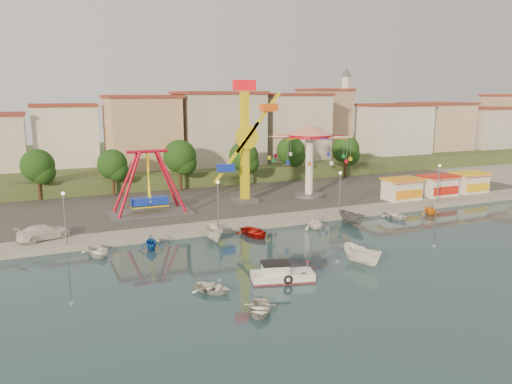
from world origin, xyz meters
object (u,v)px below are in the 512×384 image
pirate_ship_ride (149,184)px  van (44,232)px  wave_swinger (310,144)px  skiff (362,255)px  kamikaze_tower (248,145)px  rowboat_a (212,288)px  cabin_motorboat (281,276)px

pirate_ship_ride → van: bearing=-151.5°
wave_swinger → skiff: (-9.57, -26.28, -7.33)m
kamikaze_tower → van: bearing=-162.9°
rowboat_a → van: size_ratio=0.63×
cabin_motorboat → skiff: bearing=20.1°
pirate_ship_ride → skiff: pirate_ship_ride is taller
wave_swinger → rowboat_a: (-24.13, -26.88, -7.85)m
cabin_motorboat → pirate_ship_ride: bearing=116.8°
pirate_ship_ride → rowboat_a: pirate_ship_ride is taller
cabin_motorboat → van: van is taller
kamikaze_tower → van: kamikaze_tower is taller
pirate_ship_ride → wave_swinger: wave_swinger is taller
wave_swinger → rowboat_a: size_ratio=3.50×
pirate_ship_ride → van: pirate_ship_ride is taller
wave_swinger → skiff: wave_swinger is taller
pirate_ship_ride → van: size_ratio=1.91×
wave_swinger → van: 37.28m
van → rowboat_a: bearing=-169.5°
skiff → van: bearing=136.1°
rowboat_a → skiff: 14.59m
van → cabin_motorboat: bearing=-158.3°
wave_swinger → skiff: bearing=-110.0°
skiff → van: size_ratio=0.85×
wave_swinger → cabin_motorboat: (-18.18, -27.00, -7.71)m
pirate_ship_ride → cabin_motorboat: 26.51m
skiff → van: (-26.19, 18.28, 0.50)m
pirate_ship_ride → kamikaze_tower: (13.82, 1.37, 4.10)m
wave_swinger → skiff: 28.91m
kamikaze_tower → wave_swinger: bearing=-0.3°
rowboat_a → skiff: (14.56, 0.61, 0.52)m
kamikaze_tower → rowboat_a: size_ratio=4.98×
kamikaze_tower → pirate_ship_ride: bearing=-174.3°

